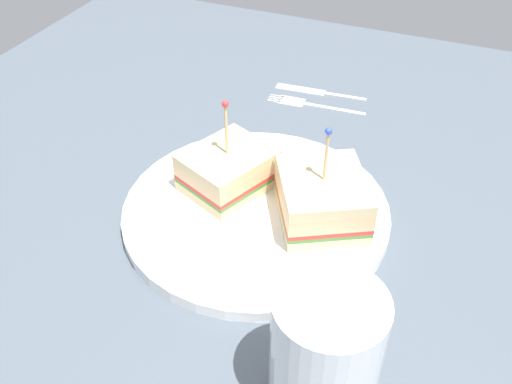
% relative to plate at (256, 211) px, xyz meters
% --- Properties ---
extents(ground_plane, '(1.02, 1.02, 0.02)m').
position_rel_plate_xyz_m(ground_plane, '(0.00, 0.00, -0.02)').
color(ground_plane, '#4C5660').
extents(plate, '(0.28, 0.28, 0.01)m').
position_rel_plate_xyz_m(plate, '(0.00, 0.00, 0.00)').
color(plate, white).
rests_on(plate, ground_plane).
extents(sandwich_half_front, '(0.12, 0.12, 0.11)m').
position_rel_plate_xyz_m(sandwich_half_front, '(0.07, 0.01, 0.03)').
color(sandwich_half_front, beige).
rests_on(sandwich_half_front, plate).
extents(sandwich_half_back, '(0.10, 0.11, 0.11)m').
position_rel_plate_xyz_m(sandwich_half_back, '(-0.04, 0.02, 0.03)').
color(sandwich_half_back, beige).
rests_on(sandwich_half_back, plate).
extents(drink_glass, '(0.08, 0.08, 0.12)m').
position_rel_plate_xyz_m(drink_glass, '(0.13, -0.18, 0.04)').
color(drink_glass, beige).
rests_on(drink_glass, ground_plane).
extents(fork, '(0.14, 0.02, 0.00)m').
position_rel_plate_xyz_m(fork, '(-0.03, 0.24, -0.00)').
color(fork, silver).
rests_on(fork, ground_plane).
extents(knife, '(0.13, 0.02, 0.00)m').
position_rel_plate_xyz_m(knife, '(-0.02, 0.27, -0.00)').
color(knife, silver).
rests_on(knife, ground_plane).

